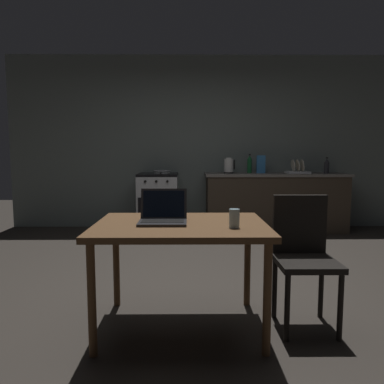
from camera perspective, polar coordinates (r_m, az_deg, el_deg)
name	(u,v)px	position (r m, az deg, el deg)	size (l,w,h in m)	color
ground_plane	(194,284)	(3.47, 0.37, -14.09)	(12.00, 12.00, 0.00)	#2D2823
back_wall	(210,143)	(5.94, 2.89, 7.69)	(6.40, 0.10, 2.72)	slate
kitchen_counter	(275,202)	(5.79, 12.78, -1.50)	(2.16, 0.64, 0.89)	#382D23
stove_oven	(158,202)	(5.65, -5.28, -1.58)	(0.60, 0.62, 0.89)	#B7BABF
dining_table	(181,234)	(2.49, -1.75, -6.55)	(1.15, 0.85, 0.73)	brown
chair	(303,251)	(2.69, 16.95, -8.77)	(0.40, 0.40, 0.90)	black
laptop	(163,216)	(2.48, -4.54, -3.78)	(0.32, 0.28, 0.22)	#232326
electric_kettle	(229,166)	(5.62, 5.75, 4.08)	(0.17, 0.15, 0.24)	black
bottle	(327,166)	(5.92, 20.25, 3.85)	(0.08, 0.08, 0.25)	#2D2D33
frying_pan	(162,172)	(5.57, -4.74, 3.16)	(0.27, 0.44, 0.05)	gray
drinking_glass	(234,218)	(2.33, 6.61, -4.11)	(0.07, 0.07, 0.12)	#99B7C6
cereal_box	(261,164)	(5.71, 10.69, 4.27)	(0.13, 0.05, 0.27)	#3372B2
dish_rack	(298,170)	(5.83, 16.13, 3.29)	(0.34, 0.26, 0.21)	silver
bottle_b	(250,164)	(5.74, 8.96, 4.32)	(0.07, 0.07, 0.29)	#19592D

